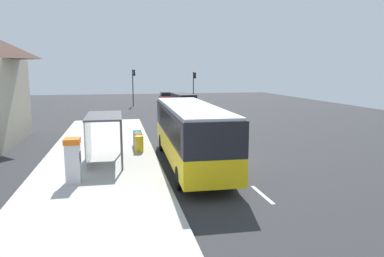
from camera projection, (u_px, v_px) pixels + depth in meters
ground_plane at (177, 124)px, 33.87m from camera, size 56.00×92.00×0.04m
sidewalk_platform at (101, 155)px, 20.97m from camera, size 6.20×30.00×0.18m
lane_stripe_seg_0 at (262, 195)px, 14.58m from camera, size 0.16×2.20×0.01m
lane_stripe_seg_1 at (226, 164)px, 19.41m from camera, size 0.16×2.20×0.01m
lane_stripe_seg_2 at (204, 145)px, 24.25m from camera, size 0.16×2.20×0.01m
lane_stripe_seg_3 at (190, 133)px, 29.08m from camera, size 0.16×2.20×0.01m
lane_stripe_seg_4 at (179, 124)px, 33.91m from camera, size 0.16×2.20×0.01m
lane_stripe_seg_5 at (171, 117)px, 38.75m from camera, size 0.16×2.20×0.01m
lane_stripe_seg_6 at (165, 112)px, 43.58m from camera, size 0.16×2.20×0.01m
lane_stripe_seg_7 at (161, 108)px, 48.42m from camera, size 0.16×2.20×0.01m
bus at (190, 131)px, 18.77m from camera, size 2.75×11.06×3.21m
white_van at (183, 102)px, 42.41m from camera, size 2.24×5.29×2.30m
sedan_near at (166, 97)px, 58.49m from camera, size 1.94×4.45×1.52m
ticket_machine at (73, 160)px, 15.45m from camera, size 0.66×0.76×1.94m
recycling_bin_yellow at (139, 144)px, 21.47m from camera, size 0.52×0.52×0.95m
recycling_bin_red at (138, 142)px, 22.14m from camera, size 0.52×0.52×0.95m
recycling_bin_green at (138, 140)px, 22.82m from camera, size 0.52×0.52×0.95m
recycling_bin_blue at (137, 138)px, 23.50m from camera, size 0.52×0.52×0.95m
traffic_light_near_side at (194, 83)px, 51.82m from camera, size 0.49×0.28×4.79m
traffic_light_far_side at (133, 82)px, 50.83m from camera, size 0.49×0.28×5.17m
bus_shelter at (98, 126)px, 18.84m from camera, size 1.80×4.00×2.50m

